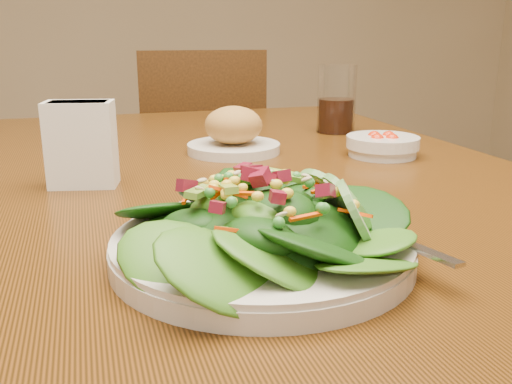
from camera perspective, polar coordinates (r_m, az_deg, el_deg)
dining_table at (r=0.90m, az=-1.11°, el=-4.48°), size 0.90×1.40×0.75m
chair_far at (r=1.98m, az=-5.38°, el=1.75°), size 0.46×0.46×0.90m
salad_plate at (r=0.54m, az=1.62°, el=-3.61°), size 0.29×0.29×0.08m
bread_plate at (r=1.02m, az=-2.26°, el=5.83°), size 0.17×0.17×0.08m
tomato_bowl at (r=1.01m, az=12.54°, el=4.58°), size 0.13×0.13×0.04m
drinking_glass at (r=1.23m, az=8.03°, el=8.73°), size 0.08×0.08×0.14m
napkin_holder at (r=0.83m, az=-17.08°, el=4.80°), size 0.10×0.07×0.12m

